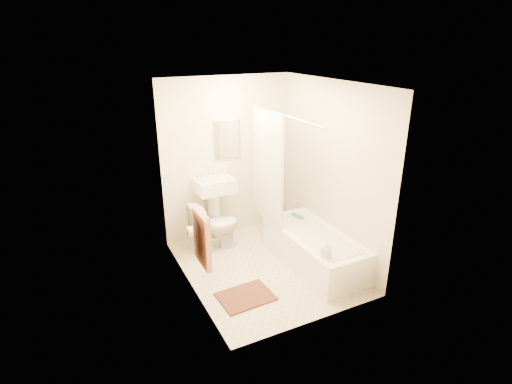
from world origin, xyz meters
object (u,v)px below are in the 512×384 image
soap_bottle (326,250)px  bath_mat (246,296)px  toilet (215,226)px  sink (214,207)px  bathtub (314,249)px

soap_bottle → bath_mat: bearing=162.8°
bath_mat → soap_bottle: bearing=-17.2°
bath_mat → soap_bottle: size_ratio=3.21×
toilet → sink: sink is taller
sink → bathtub: sink is taller
sink → soap_bottle: bearing=-71.7°
bathtub → bath_mat: bathtub is taller
sink → bathtub: 1.60m
sink → bath_mat: bearing=-100.7°
bath_mat → soap_bottle: soap_bottle is taller
toilet → bathtub: (1.04, -1.00, -0.12)m
bathtub → toilet: bearing=136.0°
toilet → bath_mat: bearing=173.1°
sink → bath_mat: (-0.21, -1.54, -0.53)m
toilet → bathtub: 1.44m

